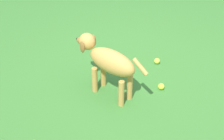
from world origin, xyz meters
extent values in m
plane|color=#38722D|center=(0.00, 0.00, 0.00)|extent=(14.00, 14.00, 0.00)
ellipsoid|color=#C69347|center=(0.25, -0.23, 0.40)|extent=(0.51, 0.51, 0.23)
cylinder|color=#C69347|center=(0.17, -0.39, 0.14)|extent=(0.06, 0.06, 0.28)
cylinder|color=#C69347|center=(0.08, -0.30, 0.14)|extent=(0.06, 0.06, 0.28)
cylinder|color=#C69347|center=(0.41, -0.15, 0.14)|extent=(0.06, 0.06, 0.28)
cylinder|color=#C69347|center=(0.32, -0.06, 0.14)|extent=(0.06, 0.06, 0.28)
ellipsoid|color=#C69347|center=(0.02, -0.45, 0.50)|extent=(0.23, 0.23, 0.17)
ellipsoid|color=olive|center=(-0.03, -0.50, 0.48)|extent=(0.14, 0.14, 0.07)
sphere|color=black|center=(-0.07, -0.54, 0.48)|extent=(0.03, 0.03, 0.03)
ellipsoid|color=olive|center=(0.09, -0.50, 0.48)|extent=(0.06, 0.06, 0.13)
ellipsoid|color=olive|center=(-0.03, -0.39, 0.48)|extent=(0.06, 0.06, 0.13)
cylinder|color=#C69347|center=(0.48, 0.00, 0.48)|extent=(0.15, 0.15, 0.14)
sphere|color=#D5E036|center=(0.21, 0.28, 0.03)|extent=(0.07, 0.07, 0.07)
sphere|color=#D2DD3F|center=(-0.26, 0.34, 0.03)|extent=(0.07, 0.07, 0.07)
camera|label=1|loc=(2.93, -0.49, 2.21)|focal=55.23mm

